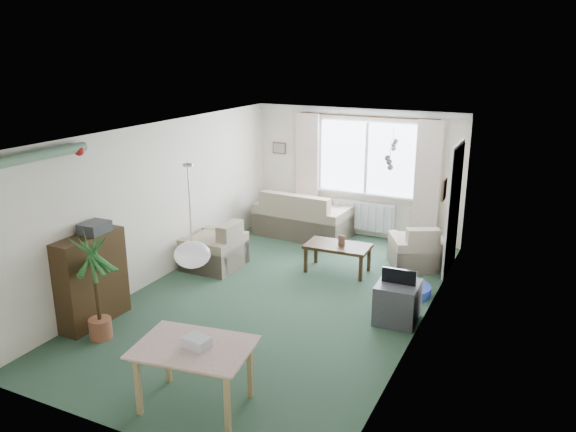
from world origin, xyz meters
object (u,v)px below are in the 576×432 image
at_px(bookshelf, 92,279).
at_px(pet_bed, 407,289).
at_px(sofa, 303,213).
at_px(houseplant, 96,286).
at_px(armchair_corner, 417,245).
at_px(tv_cube, 397,302).
at_px(dining_table, 195,377).
at_px(armchair_left, 214,244).
at_px(coffee_table, 337,258).

relative_size(bookshelf, pet_bed, 1.77).
relative_size(sofa, houseplant, 1.27).
distance_m(armchair_corner, tv_cube, 2.05).
bearing_deg(pet_bed, bookshelf, -142.74).
xyz_separation_m(sofa, tv_cube, (2.56, -2.69, -0.17)).
height_order(dining_table, tv_cube, dining_table).
distance_m(armchair_corner, armchair_left, 3.31).
distance_m(armchair_left, pet_bed, 3.15).
bearing_deg(sofa, armchair_corner, 167.03).
xyz_separation_m(armchair_left, pet_bed, (3.12, 0.31, -0.32)).
relative_size(armchair_left, houseplant, 0.63).
bearing_deg(tv_cube, bookshelf, -155.87).
height_order(armchair_left, bookshelf, bookshelf).
bearing_deg(armchair_left, houseplant, 0.31).
relative_size(tv_cube, pet_bed, 0.86).
height_order(armchair_corner, dining_table, armchair_corner).
height_order(armchair_corner, pet_bed, armchair_corner).
xyz_separation_m(armchair_corner, bookshelf, (-3.32, -3.77, 0.23)).
relative_size(houseplant, pet_bed, 2.04).
xyz_separation_m(sofa, dining_table, (1.24, -5.35, -0.11)).
bearing_deg(houseplant, pet_bed, 43.43).
height_order(armchair_corner, tv_cube, armchair_corner).
xyz_separation_m(sofa, pet_bed, (2.47, -1.80, -0.37)).
bearing_deg(armchair_corner, bookshelf, 21.34).
bearing_deg(bookshelf, armchair_left, 82.64).
distance_m(armchair_corner, bookshelf, 5.03).
distance_m(dining_table, pet_bed, 3.77).
height_order(sofa, dining_table, sofa).
distance_m(houseplant, tv_cube, 3.79).
distance_m(armchair_left, dining_table, 3.75).
xyz_separation_m(coffee_table, pet_bed, (1.22, -0.36, -0.16)).
bearing_deg(armchair_corner, tv_cube, 68.96).
relative_size(armchair_left, coffee_table, 0.86).
bearing_deg(sofa, tv_cube, 136.30).
height_order(dining_table, pet_bed, dining_table).
bearing_deg(sofa, houseplant, 85.36).
bearing_deg(tv_cube, pet_bed, 93.38).
height_order(coffee_table, houseplant, houseplant).
bearing_deg(pet_bed, tv_cube, -84.59).
relative_size(bookshelf, dining_table, 1.16).
height_order(armchair_corner, coffee_table, armchair_corner).
height_order(houseplant, pet_bed, houseplant).
bearing_deg(coffee_table, dining_table, -90.17).
distance_m(sofa, bookshelf, 4.54).
bearing_deg(armchair_left, bookshelf, -8.68).
xyz_separation_m(armchair_left, houseplant, (0.03, -2.61, 0.30)).
bearing_deg(coffee_table, houseplant, -119.60).
distance_m(bookshelf, pet_bed, 4.37).
xyz_separation_m(dining_table, pet_bed, (1.24, 3.55, -0.25)).
xyz_separation_m(armchair_corner, houseplant, (-2.95, -4.07, 0.32)).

